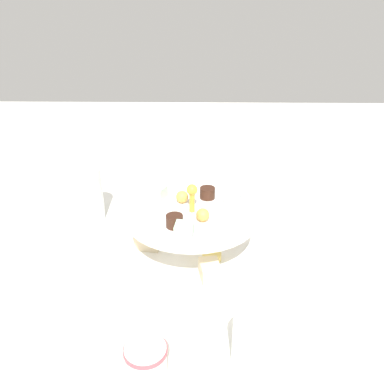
% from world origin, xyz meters
% --- Properties ---
extents(ground_plane, '(2.40, 2.40, 0.00)m').
position_xyz_m(ground_plane, '(0.00, 0.00, 0.00)').
color(ground_plane, silver).
extents(tiered_serving_stand, '(0.30, 0.30, 0.15)m').
position_xyz_m(tiered_serving_stand, '(0.00, -0.00, 0.05)').
color(tiered_serving_stand, white).
rests_on(tiered_serving_stand, ground_plane).
extents(water_glass_tall_right, '(0.07, 0.07, 0.12)m').
position_xyz_m(water_glass_tall_right, '(-0.23, 0.14, 0.06)').
color(water_glass_tall_right, silver).
rests_on(water_glass_tall_right, ground_plane).
extents(water_glass_short_left, '(0.06, 0.06, 0.07)m').
position_xyz_m(water_glass_short_left, '(0.09, -0.26, 0.04)').
color(water_glass_short_left, silver).
rests_on(water_glass_short_left, ground_plane).
extents(teacup_with_saucer, '(0.09, 0.09, 0.05)m').
position_xyz_m(teacup_with_saucer, '(-0.06, -0.28, 0.02)').
color(teacup_with_saucer, white).
rests_on(teacup_with_saucer, ground_plane).
extents(butter_knife_left, '(0.16, 0.09, 0.00)m').
position_xyz_m(butter_knife_left, '(0.11, 0.30, 0.00)').
color(butter_knife_left, silver).
rests_on(butter_knife_left, ground_plane).
extents(butter_knife_right, '(0.10, 0.16, 0.00)m').
position_xyz_m(butter_knife_right, '(-0.27, -0.17, 0.00)').
color(butter_knife_right, silver).
rests_on(butter_knife_right, ground_plane).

